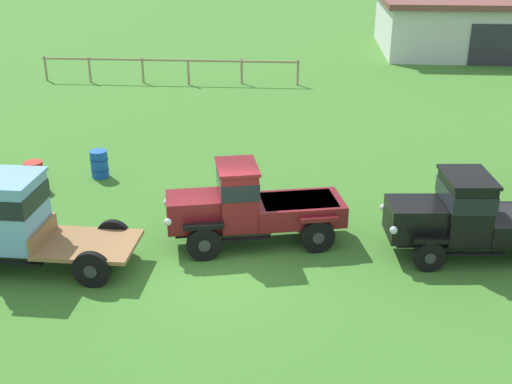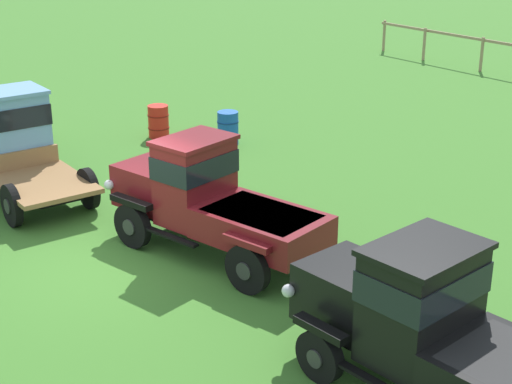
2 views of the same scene
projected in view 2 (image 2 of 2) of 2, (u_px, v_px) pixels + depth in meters
The scene contains 6 objects.
ground_plane at pixel (121, 264), 14.64m from camera, with size 240.00×240.00×0.00m, color #3D7528.
vintage_truck_second_in_line at pixel (11, 138), 17.99m from camera, with size 4.95×2.02×2.36m.
vintage_truck_midrow_center at pixel (208, 199), 14.77m from camera, with size 4.90×2.61×2.22m.
vintage_truck_far_side at pixel (431, 325), 10.49m from camera, with size 4.61×2.25×2.17m.
oil_drum_beside_row at pixel (228, 128), 21.45m from camera, with size 0.60×0.60×0.92m.
oil_drum_near_fence at pixel (158, 121), 22.09m from camera, with size 0.61×0.61×0.91m.
Camera 2 is at (12.00, -6.03, 6.48)m, focal length 55.00 mm.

